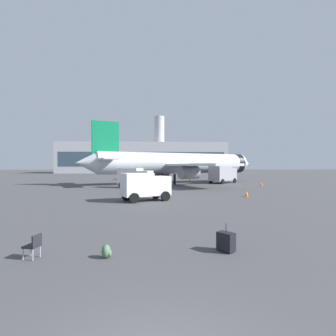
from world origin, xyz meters
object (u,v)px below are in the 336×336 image
(rolling_suitcase, at_px, (226,241))
(traveller_backpack, at_px, (107,252))
(fuel_truck, at_px, (223,174))
(gate_chair, at_px, (34,245))
(safety_cone_outer, at_px, (185,178))
(safety_cone_far, at_px, (247,194))
(safety_cone_near, at_px, (190,179))
(service_truck, at_px, (135,177))
(cargo_van, at_px, (145,185))
(airplane_at_gate, at_px, (177,163))
(safety_cone_mid, at_px, (261,184))

(rolling_suitcase, distance_m, traveller_backpack, 4.50)
(fuel_truck, distance_m, traveller_backpack, 42.09)
(gate_chair, bearing_deg, safety_cone_outer, 77.05)
(safety_cone_far, height_order, gate_chair, gate_chair)
(fuel_truck, xyz_separation_m, safety_cone_far, (-3.15, -21.22, -1.46))
(safety_cone_outer, height_order, traveller_backpack, safety_cone_outer)
(fuel_truck, xyz_separation_m, safety_cone_near, (-5.04, 7.56, -1.39))
(service_truck, height_order, safety_cone_far, service_truck)
(cargo_van, bearing_deg, airplane_at_gate, 77.73)
(safety_cone_near, distance_m, traveller_backpack, 47.94)
(airplane_at_gate, relative_size, fuel_truck, 5.66)
(traveller_backpack, bearing_deg, safety_cone_outer, 79.81)
(safety_cone_mid, bearing_deg, safety_cone_outer, 117.90)
(safety_cone_mid, xyz_separation_m, safety_cone_outer, (-10.07, 19.02, 0.02))
(airplane_at_gate, relative_size, traveller_backpack, 71.00)
(safety_cone_far, bearing_deg, rolling_suitcase, -112.12)
(service_truck, distance_m, fuel_truck, 18.24)
(fuel_truck, bearing_deg, service_truck, -148.73)
(airplane_at_gate, xyz_separation_m, safety_cone_mid, (12.99, -7.37, -3.35))
(safety_cone_mid, bearing_deg, fuel_truck, 123.76)
(service_truck, xyz_separation_m, safety_cone_far, (12.44, -11.75, -1.29))
(safety_cone_mid, xyz_separation_m, rolling_suitcase, (-14.87, -32.15, 0.08))
(cargo_van, distance_m, safety_cone_outer, 37.06)
(fuel_truck, relative_size, safety_cone_outer, 9.08)
(airplane_at_gate, bearing_deg, gate_chair, -102.62)
(safety_cone_mid, bearing_deg, traveller_backpack, -120.69)
(gate_chair, bearing_deg, fuel_truck, 66.11)
(airplane_at_gate, distance_m, safety_cone_mid, 15.31)
(airplane_at_gate, relative_size, safety_cone_far, 53.49)
(airplane_at_gate, relative_size, safety_cone_near, 43.83)
(safety_cone_outer, bearing_deg, service_truck, -114.82)
(service_truck, height_order, gate_chair, service_truck)
(cargo_van, distance_m, gate_chair, 15.85)
(safety_cone_far, bearing_deg, safety_cone_near, 93.76)
(safety_cone_outer, bearing_deg, gate_chair, -102.95)
(safety_cone_near, distance_m, rolling_suitcase, 46.79)
(safety_cone_mid, bearing_deg, airplane_at_gate, 150.42)
(safety_cone_far, bearing_deg, airplane_at_gate, 103.69)
(safety_cone_near, bearing_deg, service_truck, -121.76)
(safety_cone_far, bearing_deg, gate_chair, -128.27)
(rolling_suitcase, bearing_deg, airplane_at_gate, 87.28)
(safety_cone_mid, relative_size, rolling_suitcase, 0.57)
(safety_cone_mid, xyz_separation_m, safety_cone_far, (-7.68, -14.45, 0.00))
(airplane_at_gate, distance_m, safety_cone_outer, 12.46)
(safety_cone_outer, bearing_deg, safety_cone_mid, -62.10)
(traveller_backpack, relative_size, gate_chair, 0.56)
(safety_cone_outer, bearing_deg, safety_cone_far, -85.91)
(service_truck, bearing_deg, safety_cone_far, -43.39)
(rolling_suitcase, xyz_separation_m, traveller_backpack, (-4.47, -0.44, -0.16))
(service_truck, distance_m, rolling_suitcase, 29.94)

